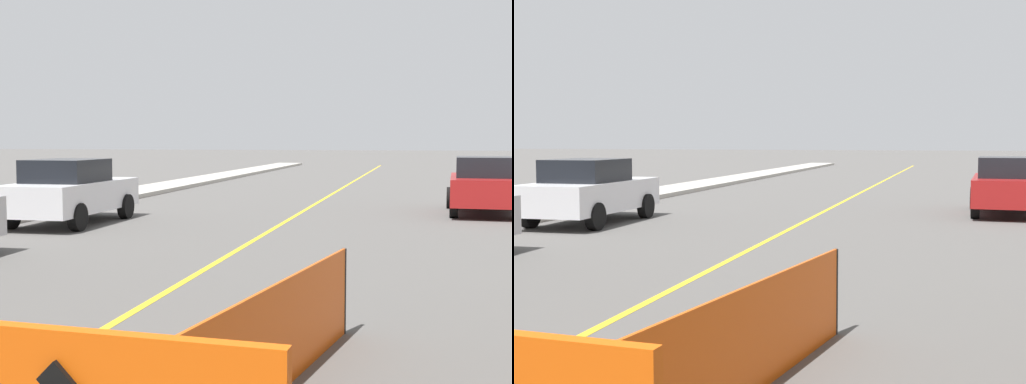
# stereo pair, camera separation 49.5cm
# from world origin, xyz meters

# --- Properties ---
(lane_stripe) EXTENTS (0.12, 72.86, 0.01)m
(lane_stripe) POSITION_xyz_m (0.00, 36.43, 0.00)
(lane_stripe) COLOR gold
(lane_stripe) RESTS_ON ground_plane
(sidewalk_left) EXTENTS (1.88, 72.86, 0.15)m
(sidewalk_left) POSITION_xyz_m (-7.23, 36.43, 0.08)
(sidewalk_left) COLOR #ADA89E
(sidewalk_left) RESTS_ON ground_plane
(safety_mesh_fence) EXTENTS (0.90, 5.21, 0.92)m
(safety_mesh_fence) POSITION_xyz_m (2.15, 20.83, 0.46)
(safety_mesh_fence) COLOR #EF560C
(safety_mesh_fence) RESTS_ON ground_plane
(parked_car_curb_mid) EXTENTS (1.94, 4.32, 1.59)m
(parked_car_curb_mid) POSITION_xyz_m (-5.07, 31.80, 0.80)
(parked_car_curb_mid) COLOR silver
(parked_car_curb_mid) RESTS_ON ground_plane
(parked_car_curb_far) EXTENTS (1.97, 4.37, 1.59)m
(parked_car_curb_far) POSITION_xyz_m (5.02, 36.63, 0.80)
(parked_car_curb_far) COLOR maroon
(parked_car_curb_far) RESTS_ON ground_plane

